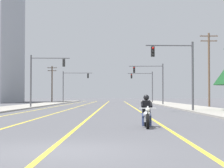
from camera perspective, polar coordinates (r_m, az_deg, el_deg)
name	(u,v)px	position (r m, az deg, el deg)	size (l,w,h in m)	color
ground_plane	(60,151)	(10.37, -7.50, -9.49)	(400.00, 400.00, 0.00)	#515156
lane_stripe_center	(103,106)	(55.22, -1.27, -3.16)	(0.16, 100.00, 0.01)	yellow
lane_stripe_left	(81,106)	(55.40, -4.51, -3.15)	(0.16, 100.00, 0.01)	yellow
lane_stripe_right	(131,106)	(55.24, 2.80, -3.16)	(0.16, 100.00, 0.01)	yellow
lane_stripe_far_left	(59,106)	(55.75, -7.60, -3.14)	(0.16, 100.00, 0.01)	yellow
sidewalk_kerb_right	(184,106)	(50.93, 10.28, -3.18)	(4.40, 110.00, 0.14)	#9E998E
sidewalk_kerb_left	(25,106)	(51.49, -12.42, -3.16)	(4.40, 110.00, 0.14)	#9E998E
motorcycle_with_rider	(147,114)	(17.78, 4.98, -4.35)	(0.70, 2.19, 1.46)	black
traffic_signal_near_right	(179,66)	(35.51, 9.64, 2.60)	(4.25, 0.52, 6.20)	#47474C
traffic_signal_near_left	(42,73)	(47.34, -10.00, 1.56)	(4.61, 0.58, 6.20)	#47474C
traffic_signal_mid_right	(153,78)	(59.50, 5.90, 0.91)	(5.11, 0.41, 6.20)	#47474C
traffic_signal_mid_left	(72,82)	(77.49, -5.79, 0.33)	(5.77, 0.47, 6.20)	#47474C
traffic_signal_far_right	(145,82)	(78.72, 4.79, 0.26)	(4.94, 0.37, 6.20)	#47474C
utility_pole_right_far	(209,67)	(53.55, 13.75, 2.43)	(2.38, 0.26, 9.66)	brown
utility_pole_left_far	(52,83)	(88.71, -8.60, 0.21)	(2.14, 0.26, 8.01)	brown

